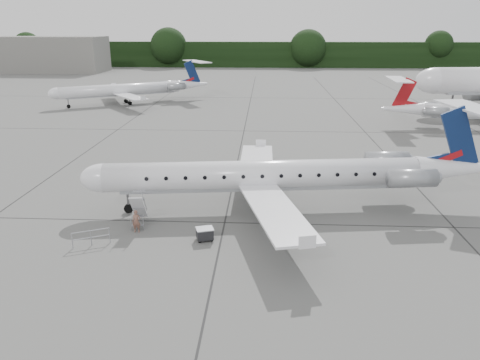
# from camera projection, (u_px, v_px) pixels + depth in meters

# --- Properties ---
(ground) EXTENTS (320.00, 320.00, 0.00)m
(ground) POSITION_uv_depth(u_px,v_px,m) (308.00, 237.00, 29.93)
(ground) COLOR #5C5C59
(ground) RESTS_ON ground
(treeline) EXTENTS (260.00, 4.00, 8.00)m
(treeline) POSITION_uv_depth(u_px,v_px,m) (274.00, 55.00, 151.96)
(treeline) COLOR black
(treeline) RESTS_ON ground
(terminal_building) EXTENTS (40.00, 14.00, 10.00)m
(terminal_building) POSITION_uv_depth(u_px,v_px,m) (35.00, 54.00, 136.19)
(terminal_building) COLOR slate
(terminal_building) RESTS_ON ground
(main_regional_jet) EXTENTS (31.21, 24.19, 7.40)m
(main_regional_jet) POSITION_uv_depth(u_px,v_px,m) (263.00, 161.00, 33.33)
(main_regional_jet) COLOR white
(main_regional_jet) RESTS_ON ground
(airstair) EXTENTS (1.11, 2.27, 2.32)m
(airstair) POSITION_uv_depth(u_px,v_px,m) (139.00, 208.00, 31.49)
(airstair) COLOR white
(airstair) RESTS_ON ground
(passenger) EXTENTS (0.56, 0.37, 1.50)m
(passenger) POSITION_uv_depth(u_px,v_px,m) (136.00, 221.00, 30.44)
(passenger) COLOR brown
(passenger) RESTS_ON ground
(safety_railing) EXTENTS (2.03, 1.00, 1.00)m
(safety_railing) POSITION_uv_depth(u_px,v_px,m) (91.00, 238.00, 28.60)
(safety_railing) COLOR #989BA1
(safety_railing) RESTS_ON ground
(baggage_cart) EXTENTS (1.20, 1.08, 0.87)m
(baggage_cart) POSITION_uv_depth(u_px,v_px,m) (205.00, 234.00, 29.36)
(baggage_cart) COLOR black
(baggage_cart) RESTS_ON ground
(bg_regional_left) EXTENTS (32.42, 29.86, 6.93)m
(bg_regional_left) POSITION_uv_depth(u_px,v_px,m) (121.00, 84.00, 79.63)
(bg_regional_left) COLOR white
(bg_regional_left) RESTS_ON ground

